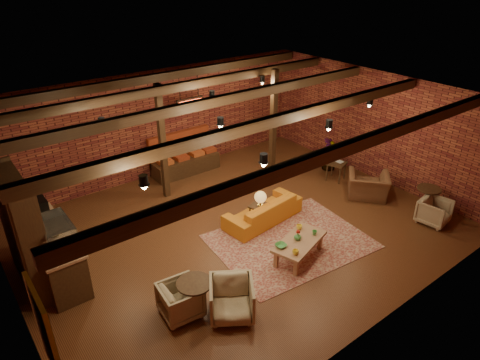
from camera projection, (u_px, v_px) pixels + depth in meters
floor at (239, 229)px, 10.61m from camera, size 10.00×10.00×0.00m
ceiling at (239, 104)px, 9.14m from camera, size 10.00×8.00×0.02m
wall_back at (158, 124)px, 12.70m from camera, size 10.00×0.02×3.20m
wall_front at (386, 256)px, 7.05m from camera, size 10.00×0.02×3.20m
wall_left at (3, 251)px, 7.18m from camera, size 0.02×8.00×3.20m
wall_right at (374, 126)px, 12.57m from camera, size 0.02×8.00×3.20m
ceiling_beams at (239, 109)px, 9.19m from camera, size 9.80×6.40×0.22m
ceiling_pipe at (200, 102)px, 10.43m from camera, size 9.60×0.12×0.12m
post_left at (162, 143)px, 11.39m from camera, size 0.16×0.16×3.20m
post_right at (273, 123)px, 12.79m from camera, size 0.16×0.16×3.20m
service_counter at (51, 243)px, 8.74m from camera, size 0.80×2.50×1.60m
plant_counter at (49, 220)px, 8.74m from camera, size 0.35×0.39×0.30m
shelving_hutch at (24, 231)px, 8.41m from camera, size 0.52×2.00×2.40m
chalkboard_menu at (47, 333)px, 5.59m from camera, size 0.08×0.96×1.46m
banquette at (185, 158)px, 13.21m from camera, size 2.10×0.70×1.00m
service_sign at (190, 103)px, 12.04m from camera, size 0.86×0.06×0.30m
ceiling_spotlights at (239, 119)px, 9.29m from camera, size 6.40×4.40×0.28m
rug at (290, 241)px, 10.14m from camera, size 3.76×3.02×0.01m
sofa at (263, 210)px, 10.80m from camera, size 2.22×1.07×0.62m
coffee_table at (299, 242)px, 9.39m from camera, size 1.51×1.06×0.72m
side_table_lamp at (260, 200)px, 10.47m from camera, size 0.56×0.56×0.94m
round_table_left at (195, 292)px, 7.92m from camera, size 0.66×0.66×0.69m
armchair_a at (181, 299)px, 7.91m from camera, size 0.75×0.79×0.74m
armchair_b at (232, 298)px, 7.87m from camera, size 1.09×1.07×0.83m
armchair_right at (369, 182)px, 11.84m from camera, size 1.24×1.28×0.95m
side_table_book at (337, 164)px, 12.75m from camera, size 0.65×0.65×0.59m
round_table_right at (428, 196)px, 11.13m from camera, size 0.60×0.60×0.70m
armchair_far at (434, 210)px, 10.71m from camera, size 0.78×0.75×0.71m
plant_tall at (333, 124)px, 12.97m from camera, size 2.21×2.21×3.00m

